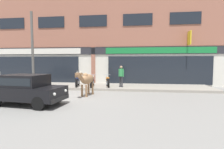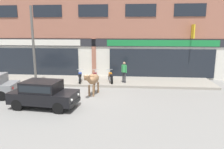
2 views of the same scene
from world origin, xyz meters
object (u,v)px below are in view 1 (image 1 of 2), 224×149
(motorcycle_0, at_px, (78,81))
(motorcycle_2, at_px, (108,81))
(motorcycle_1, at_px, (92,82))
(car_1, at_px, (26,88))
(cow, at_px, (87,79))
(utility_pole, at_px, (33,50))
(pedestrian, at_px, (121,74))

(motorcycle_0, relative_size, motorcycle_2, 1.01)
(motorcycle_1, bearing_deg, car_1, -110.09)
(cow, height_order, utility_pole, utility_pole)
(motorcycle_0, bearing_deg, motorcycle_1, -1.10)
(motorcycle_1, height_order, motorcycle_2, same)
(cow, bearing_deg, motorcycle_1, 96.96)
(car_1, distance_m, utility_pole, 5.73)
(car_1, height_order, utility_pole, utility_pole)
(car_1, height_order, motorcycle_2, car_1)
(utility_pole, bearing_deg, cow, -24.02)
(motorcycle_0, bearing_deg, car_1, -98.10)
(cow, distance_m, car_1, 3.40)
(motorcycle_1, height_order, pedestrian, pedestrian)
(motorcycle_0, bearing_deg, utility_pole, -168.93)
(utility_pole, bearing_deg, car_1, -61.68)
(cow, bearing_deg, utility_pole, 155.98)
(car_1, xyz_separation_m, pedestrian, (4.15, 5.28, 0.35))
(cow, distance_m, motorcycle_0, 3.18)
(car_1, relative_size, motorcycle_2, 2.10)
(motorcycle_0, height_order, motorcycle_2, same)
(car_1, distance_m, motorcycle_2, 6.29)
(car_1, relative_size, utility_pole, 0.66)
(motorcycle_0, xyz_separation_m, motorcycle_2, (2.35, 0.16, 0.00))
(cow, bearing_deg, car_1, -131.82)
(car_1, bearing_deg, motorcycle_2, 60.37)
(motorcycle_2, distance_m, pedestrian, 1.22)
(motorcycle_0, height_order, motorcycle_1, same)
(cow, xyz_separation_m, car_1, (-2.27, -2.53, -0.19))
(motorcycle_0, relative_size, motorcycle_1, 0.99)
(car_1, height_order, pedestrian, pedestrian)
(motorcycle_2, xyz_separation_m, pedestrian, (1.05, -0.18, 0.60))
(cow, bearing_deg, pedestrian, 55.53)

